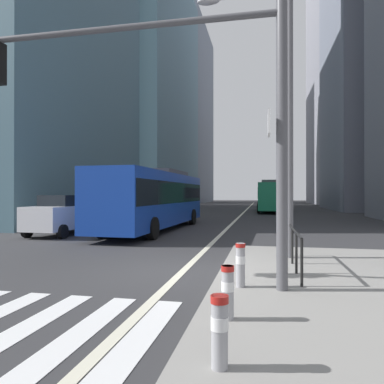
{
  "coord_description": "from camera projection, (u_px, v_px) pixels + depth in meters",
  "views": [
    {
      "loc": [
        2.04,
        -8.76,
        2.02
      ],
      "look_at": [
        -5.27,
        27.4,
        2.18
      ],
      "focal_mm": 32.99,
      "sensor_mm": 36.0,
      "label": 1
    }
  ],
  "objects": [
    {
      "name": "lane_centre_line",
      "position": [
        244.0,
        212.0,
        38.38
      ],
      "size": [
        0.2,
        80.0,
        0.01
      ],
      "primitive_type": "cube",
      "color": "beige",
      "rests_on": "ground"
    },
    {
      "name": "city_bus_red_receding",
      "position": [
        270.0,
        195.0,
        38.67
      ],
      "size": [
        2.78,
        11.14,
        3.4
      ],
      "color": "#198456",
      "rests_on": "ground"
    },
    {
      "name": "city_bus_blue_oncoming",
      "position": [
        156.0,
        197.0,
        19.44
      ],
      "size": [
        2.93,
        12.21,
        3.4
      ],
      "color": "#14389E",
      "rests_on": "ground"
    },
    {
      "name": "pedestrian_railing",
      "position": [
        294.0,
        240.0,
        8.81
      ],
      "size": [
        0.06,
        3.58,
        0.98
      ],
      "color": "black",
      "rests_on": "median_island"
    },
    {
      "name": "city_bus_red_distant",
      "position": [
        270.0,
        195.0,
        55.91
      ],
      "size": [
        2.88,
        11.77,
        3.4
      ],
      "color": "#198456",
      "rests_on": "ground"
    },
    {
      "name": "crosswalk_stripes",
      "position": [
        56.0,
        328.0,
        5.26
      ],
      "size": [
        6.75,
        3.2,
        0.01
      ],
      "color": "silver",
      "rests_on": "ground"
    },
    {
      "name": "traffic_signal_gantry",
      "position": [
        170.0,
        91.0,
        7.28
      ],
      "size": [
        6.69,
        0.65,
        6.0
      ],
      "color": "#515156",
      "rests_on": "median_island"
    },
    {
      "name": "office_tower_right_far",
      "position": [
        343.0,
        74.0,
        67.13
      ],
      "size": [
        10.79,
        24.26,
        49.65
      ],
      "primitive_type": "cube",
      "color": "gray",
      "rests_on": "ground"
    },
    {
      "name": "car_receding_near",
      "position": [
        272.0,
        199.0,
        65.69
      ],
      "size": [
        2.1,
        4.56,
        1.94
      ],
      "color": "silver",
      "rests_on": "ground"
    },
    {
      "name": "bollard_left",
      "position": [
        228.0,
        289.0,
        5.23
      ],
      "size": [
        0.2,
        0.2,
        0.8
      ],
      "color": "#99999E",
      "rests_on": "median_island"
    },
    {
      "name": "street_lamp_post",
      "position": [
        290.0,
        82.0,
        10.28
      ],
      "size": [
        5.5,
        0.32,
        8.0
      ],
      "color": "#56565B",
      "rests_on": "median_island"
    },
    {
      "name": "office_tower_left_mid",
      "position": [
        138.0,
        91.0,
        51.63
      ],
      "size": [
        13.47,
        24.43,
        34.25
      ],
      "primitive_type": "cube",
      "color": "slate",
      "rests_on": "ground"
    },
    {
      "name": "ground_plane",
      "position": [
        238.0,
        218.0,
        28.58
      ],
      "size": [
        160.0,
        160.0,
        0.0
      ],
      "primitive_type": "plane",
      "color": "#303033"
    },
    {
      "name": "bollard_right",
      "position": [
        240.0,
        263.0,
        7.05
      ],
      "size": [
        0.2,
        0.2,
        0.87
      ],
      "color": "#99999E",
      "rests_on": "median_island"
    },
    {
      "name": "office_tower_left_far",
      "position": [
        182.0,
        116.0,
        79.71
      ],
      "size": [
        11.18,
        23.15,
        39.28
      ],
      "primitive_type": "cube",
      "color": "slate",
      "rests_on": "ground"
    },
    {
      "name": "bollard_front",
      "position": [
        220.0,
        327.0,
        3.77
      ],
      "size": [
        0.2,
        0.2,
        0.78
      ],
      "color": "#99999E",
      "rests_on": "median_island"
    },
    {
      "name": "car_oncoming_mid",
      "position": [
        171.0,
        206.0,
        28.92
      ],
      "size": [
        2.1,
        4.14,
        1.94
      ],
      "color": "maroon",
      "rests_on": "ground"
    },
    {
      "name": "sedan_white_oncoming",
      "position": [
        64.0,
        214.0,
        17.34
      ],
      "size": [
        2.14,
        4.35,
        1.94
      ],
      "color": "silver",
      "rests_on": "ground"
    }
  ]
}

